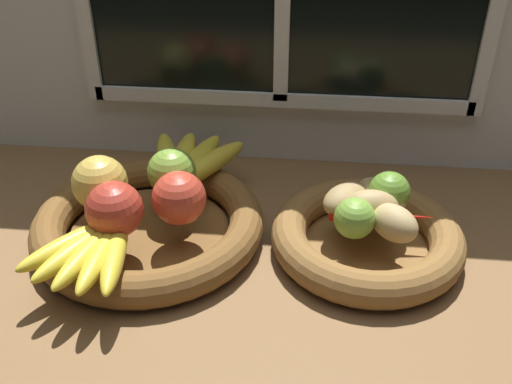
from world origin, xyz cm
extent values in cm
cube|color=brown|center=(0.00, 0.00, -1.50)|extent=(140.00, 90.00, 3.00)
cube|color=silver|center=(0.00, 30.00, 27.50)|extent=(140.00, 3.00, 55.00)
cube|color=white|center=(0.00, 27.50, 12.00)|extent=(64.00, 1.20, 2.40)
cylinder|color=brown|center=(-17.31, 3.11, 0.50)|extent=(23.40, 23.40, 1.00)
torus|color=brown|center=(-17.31, 3.11, 2.47)|extent=(33.49, 33.49, 4.95)
cylinder|color=brown|center=(14.08, 3.11, 0.50)|extent=(18.11, 18.11, 1.00)
torus|color=brown|center=(14.08, 3.11, 2.47)|extent=(27.03, 27.03, 4.95)
sphere|color=#7AA338|center=(-14.51, 7.84, 8.53)|extent=(7.17, 7.17, 7.17)
sphere|color=gold|center=(-23.74, 3.30, 8.88)|extent=(7.86, 7.86, 7.86)
sphere|color=#B73828|center=(-19.72, -2.80, 8.78)|extent=(7.66, 7.66, 7.66)
sphere|color=#CC422D|center=(-11.90, 0.94, 8.67)|extent=(7.45, 7.45, 7.45)
ellipsoid|color=yellow|center=(-24.23, -7.21, 6.31)|extent=(11.69, 13.78, 2.72)
ellipsoid|color=yellow|center=(-22.87, -8.08, 6.31)|extent=(9.27, 15.02, 2.72)
ellipsoid|color=yellow|center=(-21.36, -8.63, 6.31)|extent=(6.44, 15.61, 2.72)
ellipsoid|color=yellow|center=(-19.76, -8.87, 6.31)|extent=(3.33, 15.51, 2.72)
ellipsoid|color=yellow|center=(-18.15, -8.76, 6.31)|extent=(5.29, 15.65, 2.72)
sphere|color=brown|center=(-19.45, -1.17, 6.31)|extent=(2.45, 2.45, 2.45)
ellipsoid|color=yellow|center=(-10.10, 14.04, 6.54)|extent=(11.47, 16.35, 3.19)
ellipsoid|color=yellow|center=(-12.29, 14.96, 6.54)|extent=(7.42, 17.37, 3.19)
ellipsoid|color=yellow|center=(-14.65, 15.24, 6.54)|extent=(3.57, 17.18, 3.19)
ellipsoid|color=yellow|center=(-17.00, 14.85, 6.54)|extent=(8.12, 17.29, 3.19)
sphere|color=brown|center=(-14.46, 6.68, 6.54)|extent=(2.87, 2.87, 2.87)
ellipsoid|color=tan|center=(15.88, 7.06, 6.99)|extent=(9.19, 9.72, 4.07)
ellipsoid|color=#A38451|center=(10.85, 5.63, 6.99)|extent=(9.00, 9.30, 4.08)
ellipsoid|color=tan|center=(16.96, 0.24, 7.33)|extent=(8.28, 8.32, 4.76)
ellipsoid|color=tan|center=(14.08, 3.11, 7.47)|extent=(7.95, 5.15, 5.05)
sphere|color=#7AAD3D|center=(11.77, -0.37, 7.72)|extent=(5.53, 5.53, 5.53)
sphere|color=olive|center=(16.79, 6.59, 7.92)|extent=(5.94, 5.94, 5.94)
cone|color=red|center=(15.89, 3.43, 6.03)|extent=(14.77, 2.60, 2.16)
camera|label=1|loc=(5.20, -62.90, 51.90)|focal=40.52mm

